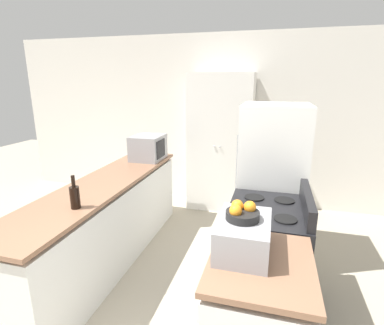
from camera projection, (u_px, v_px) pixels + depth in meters
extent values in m
cube|color=silver|center=(219.00, 121.00, 4.70)|extent=(7.00, 0.06, 2.60)
cube|color=silver|center=(106.00, 226.00, 3.20)|extent=(0.58, 2.65, 0.84)
cube|color=#896047|center=(103.00, 184.00, 3.07)|extent=(0.60, 2.70, 0.04)
cube|color=#896047|center=(261.00, 264.00, 1.73)|extent=(0.60, 0.72, 0.04)
cube|color=white|center=(220.00, 143.00, 4.48)|extent=(0.93, 0.49, 2.02)
sphere|color=#B2B2B7|center=(214.00, 146.00, 4.25)|extent=(0.03, 0.03, 0.03)
sphere|color=#B2B2B7|center=(220.00, 147.00, 4.23)|extent=(0.03, 0.03, 0.03)
cube|color=black|center=(265.00, 257.00, 2.56)|extent=(0.64, 0.79, 0.91)
cube|color=black|center=(227.00, 263.00, 2.68)|extent=(0.02, 0.69, 0.50)
cube|color=black|center=(307.00, 203.00, 2.35)|extent=(0.06, 0.75, 0.16)
cylinder|color=black|center=(251.00, 215.00, 2.30)|extent=(0.17, 0.17, 0.01)
cylinder|color=black|center=(254.00, 197.00, 2.65)|extent=(0.17, 0.17, 0.01)
cylinder|color=black|center=(285.00, 219.00, 2.23)|extent=(0.17, 0.17, 0.01)
cylinder|color=black|center=(284.00, 200.00, 2.58)|extent=(0.17, 0.17, 0.01)
cube|color=white|center=(271.00, 184.00, 3.19)|extent=(0.66, 0.71, 1.69)
cylinder|color=gray|center=(236.00, 180.00, 3.07)|extent=(0.02, 0.02, 0.93)
cube|color=#939399|center=(148.00, 147.00, 3.92)|extent=(0.38, 0.45, 0.32)
cube|color=black|center=(161.00, 149.00, 3.84)|extent=(0.01, 0.28, 0.23)
cylinder|color=black|center=(75.00, 198.00, 2.42)|extent=(0.08, 0.08, 0.18)
cylinder|color=black|center=(73.00, 181.00, 2.38)|extent=(0.03, 0.03, 0.10)
cube|color=#939399|center=(243.00, 235.00, 1.81)|extent=(0.31, 0.45, 0.21)
cube|color=black|center=(218.00, 232.00, 1.85)|extent=(0.01, 0.32, 0.12)
cylinder|color=black|center=(243.00, 215.00, 1.78)|extent=(0.20, 0.20, 0.05)
sphere|color=orange|center=(250.00, 207.00, 1.79)|extent=(0.07, 0.07, 0.07)
sphere|color=orange|center=(237.00, 206.00, 1.81)|extent=(0.07, 0.07, 0.07)
sphere|color=orange|center=(236.00, 211.00, 1.74)|extent=(0.07, 0.07, 0.07)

